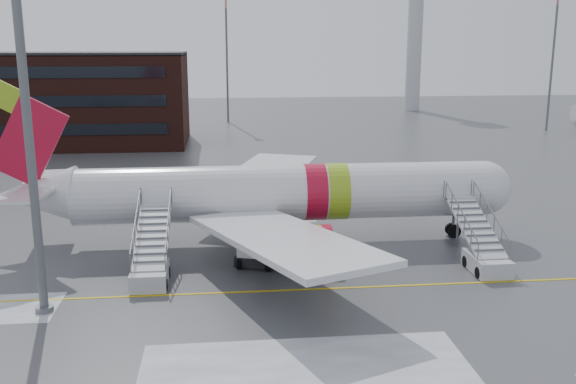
{
  "coord_description": "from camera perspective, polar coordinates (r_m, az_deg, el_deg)",
  "views": [
    {
      "loc": [
        -9.36,
        -34.29,
        13.38
      ],
      "look_at": [
        -5.11,
        5.96,
        4.0
      ],
      "focal_mm": 40.0,
      "sensor_mm": 36.0,
      "label": 1
    }
  ],
  "objects": [
    {
      "name": "ground",
      "position": [
        37.98,
        8.72,
        -7.74
      ],
      "size": [
        260.0,
        260.0,
        0.0
      ],
      "primitive_type": "plane",
      "color": "#494C4F",
      "rests_on": "ground"
    },
    {
      "name": "airliner",
      "position": [
        43.54,
        -1.52,
        -0.18
      ],
      "size": [
        35.03,
        32.97,
        11.18
      ],
      "color": "silver",
      "rests_on": "ground"
    },
    {
      "name": "airstair_fwd",
      "position": [
        40.91,
        16.9,
        -5.06
      ],
      "size": [
        2.05,
        7.7,
        3.48
      ],
      "color": "#B7B9BF",
      "rests_on": "ground"
    },
    {
      "name": "airstair_aft",
      "position": [
        38.01,
        -12.07,
        -6.16
      ],
      "size": [
        2.05,
        7.7,
        3.48
      ],
      "color": "#ABADB3",
      "rests_on": "ground"
    },
    {
      "name": "pushback_tug",
      "position": [
        39.56,
        -3.04,
        -5.76
      ],
      "size": [
        2.82,
        2.46,
        1.44
      ],
      "color": "black",
      "rests_on": "ground"
    },
    {
      "name": "light_mast_near",
      "position": [
        33.05,
        -22.46,
        9.28
      ],
      "size": [
        1.2,
        1.2,
        22.56
      ],
      "color": "#595B60",
      "rests_on": "ground"
    },
    {
      "name": "control_tower",
      "position": [
        135.26,
        11.28,
        15.08
      ],
      "size": [
        6.4,
        6.4,
        30.0
      ],
      "color": "#B2B5BA",
      "rests_on": "ground"
    },
    {
      "name": "light_mast_far_ne",
      "position": [
        109.13,
        22.59,
        12.31
      ],
      "size": [
        1.2,
        1.2,
        24.25
      ],
      "color": "#595B60",
      "rests_on": "ground"
    },
    {
      "name": "light_mast_far_n",
      "position": [
        112.3,
        -5.49,
        13.22
      ],
      "size": [
        1.2,
        1.2,
        24.25
      ],
      "color": "#595B60",
      "rests_on": "ground"
    }
  ]
}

